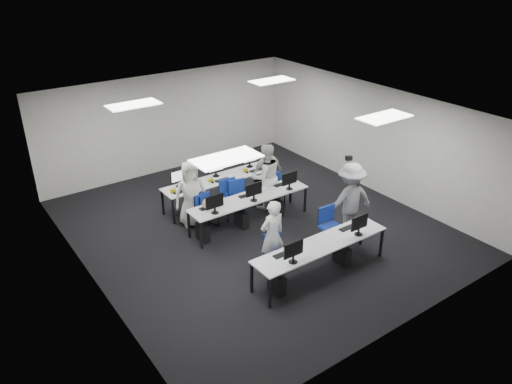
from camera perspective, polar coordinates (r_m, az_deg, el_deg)
room at (r=11.74m, az=-0.20°, el=2.34°), size 9.00×9.02×3.00m
ceiling_panels at (r=11.23m, az=-0.21°, el=9.29°), size 5.20×4.60×0.02m
desk_front at (r=10.49m, az=7.44°, el=-6.12°), size 3.20×0.70×0.73m
desk_mid at (r=12.24m, az=-0.73°, el=-0.86°), size 3.20×0.70×0.73m
desk_back at (r=13.30m, az=-4.18°, el=1.37°), size 3.20×0.70×0.73m
equipment_front at (r=10.54m, az=6.63°, el=-7.98°), size 2.51×0.41×1.19m
equipment_mid at (r=12.29m, az=-1.41°, el=-2.47°), size 2.91×0.41×1.19m
equipment_back at (r=13.55m, az=-3.48°, el=0.36°), size 2.91×0.41×1.19m
chair_0 at (r=10.73m, az=2.03°, el=-7.76°), size 0.53×0.55×0.82m
chair_1 at (r=11.65m, az=8.52°, el=-4.82°), size 0.49×0.53×0.96m
chair_2 at (r=12.35m, az=-5.66°, el=-2.89°), size 0.56×0.58×0.87m
chair_3 at (r=12.80m, az=-2.86°, el=-1.50°), size 0.53×0.57×0.97m
chair_4 at (r=13.38m, az=2.20°, el=-0.38°), size 0.54×0.56×0.85m
chair_5 at (r=12.62m, az=-6.42°, el=-2.31°), size 0.52×0.55×0.83m
chair_6 at (r=13.13m, az=-2.58°, el=-0.79°), size 0.54×0.57×0.94m
chair_7 at (r=13.62m, az=1.41°, el=0.18°), size 0.50×0.53×0.88m
handbag at (r=11.72m, az=-5.39°, el=-1.26°), size 0.37×0.26×0.28m
student_0 at (r=10.49m, az=1.87°, el=-5.02°), size 0.59×0.39×1.63m
student_1 at (r=12.97m, az=1.09°, el=1.78°), size 0.98×0.83×1.78m
student_2 at (r=12.26m, az=-7.45°, el=-0.21°), size 0.94×0.74×1.69m
student_3 at (r=13.44m, az=1.31°, el=2.23°), size 0.94×0.41×1.59m
photographer at (r=11.90m, az=10.65°, el=-0.89°), size 1.31×0.93×1.85m
dslr_camera at (r=11.63m, az=10.57°, el=3.80°), size 0.18×0.21×0.10m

